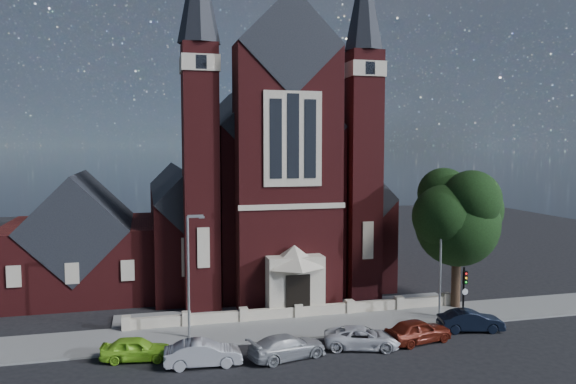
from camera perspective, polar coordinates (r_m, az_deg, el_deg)
name	(u,v)px	position (r m, az deg, el deg)	size (l,w,h in m)	color
ground	(272,289)	(49.74, -1.62, -9.83)	(120.00, 120.00, 0.00)	black
pavement_strip	(305,327)	(39.97, 1.78, -13.50)	(60.00, 5.00, 0.12)	slate
forecourt_paving	(291,310)	(43.65, 0.30, -11.91)	(26.00, 3.00, 0.14)	slate
forecourt_wall	(298,318)	(41.81, 1.01, -12.67)	(24.00, 0.40, 0.90)	#B6AB91
church	(255,189)	(56.08, -3.42, 0.31)	(20.01, 34.90, 29.20)	#4F1516
parish_hall	(81,246)	(50.98, -20.32, -5.15)	(12.00, 12.20, 10.24)	#4F1516
street_tree	(461,219)	(44.57, 17.14, -2.63)	(6.40, 6.60, 10.70)	black
street_lamp_left	(190,269)	(36.93, -9.96, -7.70)	(1.16, 0.22, 8.09)	gray
street_lamp_right	(442,255)	(42.22, 15.35, -6.23)	(1.16, 0.22, 8.09)	gray
traffic_signal	(464,287)	(41.79, 17.47, -9.23)	(0.28, 0.42, 4.00)	black
car_lime_van	(136,349)	(35.11, -15.20, -15.11)	(1.62, 4.02, 1.37)	#92DA2B
car_silver_a	(203,353)	(33.52, -8.62, -15.90)	(1.53, 4.40, 1.45)	#A6A8AE
car_silver_b	(287,347)	(34.26, -0.07, -15.44)	(1.93, 4.76, 1.38)	#9B9DA2
car_white_suv	(362,338)	(36.15, 7.55, -14.45)	(2.17, 4.71, 1.31)	silver
car_dark_red	(418,331)	(37.65, 13.06, -13.57)	(1.80, 4.46, 1.52)	#621C10
car_navy	(471,321)	(40.76, 18.06, -12.33)	(1.50, 4.30, 1.42)	black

